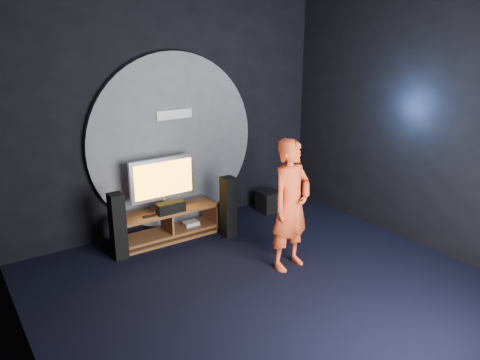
% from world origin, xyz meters
% --- Properties ---
extents(floor, '(5.00, 5.00, 0.00)m').
position_xyz_m(floor, '(0.00, 0.00, 0.00)').
color(floor, black).
rests_on(floor, ground).
extents(back_wall, '(5.00, 0.04, 3.50)m').
position_xyz_m(back_wall, '(0.00, 2.50, 1.75)').
color(back_wall, black).
rests_on(back_wall, ground).
extents(left_wall, '(0.04, 5.00, 3.50)m').
position_xyz_m(left_wall, '(-2.50, 0.00, 1.75)').
color(left_wall, black).
rests_on(left_wall, ground).
extents(right_wall, '(0.04, 5.00, 3.50)m').
position_xyz_m(right_wall, '(2.50, 0.00, 1.75)').
color(right_wall, black).
rests_on(right_wall, ground).
extents(wall_disc_panel, '(2.60, 0.11, 2.60)m').
position_xyz_m(wall_disc_panel, '(0.00, 2.44, 1.30)').
color(wall_disc_panel, '#515156').
rests_on(wall_disc_panel, ground).
extents(media_console, '(1.47, 0.45, 0.45)m').
position_xyz_m(media_console, '(-0.34, 2.05, 0.19)').
color(media_console, brown).
rests_on(media_console, ground).
extents(tv, '(0.97, 0.22, 0.74)m').
position_xyz_m(tv, '(-0.35, 2.12, 0.86)').
color(tv, silver).
rests_on(tv, media_console).
extents(center_speaker, '(0.40, 0.15, 0.15)m').
position_xyz_m(center_speaker, '(-0.35, 1.90, 0.53)').
color(center_speaker, black).
rests_on(center_speaker, media_console).
extents(remote, '(0.18, 0.05, 0.02)m').
position_xyz_m(remote, '(-0.66, 1.93, 0.46)').
color(remote, black).
rests_on(remote, media_console).
extents(tower_speaker_left, '(0.18, 0.20, 0.89)m').
position_xyz_m(tower_speaker_left, '(-1.13, 1.87, 0.45)').
color(tower_speaker_left, black).
rests_on(tower_speaker_left, ground).
extents(tower_speaker_right, '(0.18, 0.20, 0.89)m').
position_xyz_m(tower_speaker_right, '(0.43, 1.64, 0.45)').
color(tower_speaker_right, black).
rests_on(tower_speaker_right, ground).
extents(subwoofer, '(0.32, 0.32, 0.35)m').
position_xyz_m(subwoofer, '(1.50, 2.08, 0.17)').
color(subwoofer, black).
rests_on(subwoofer, ground).
extents(player, '(0.66, 0.48, 1.66)m').
position_xyz_m(player, '(0.57, 0.44, 0.83)').
color(player, '#F54B21').
rests_on(player, ground).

